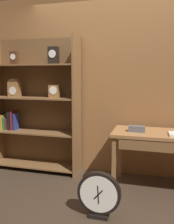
% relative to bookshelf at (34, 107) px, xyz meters
% --- Properties ---
extents(ground_plane, '(10.00, 10.00, 0.00)m').
position_rel_bookshelf_xyz_m(ground_plane, '(1.21, -1.05, -0.98)').
color(ground_plane, '#3D2D21').
extents(back_wood_panel, '(4.80, 0.05, 2.60)m').
position_rel_bookshelf_xyz_m(back_wood_panel, '(1.21, 0.20, 0.32)').
color(back_wood_panel, brown).
rests_on(back_wood_panel, ground).
extents(bookshelf, '(1.36, 0.38, 2.00)m').
position_rel_bookshelf_xyz_m(bookshelf, '(0.00, 0.00, 0.00)').
color(bookshelf, brown).
rests_on(bookshelf, ground).
extents(workbench, '(1.47, 0.59, 0.75)m').
position_rel_bookshelf_xyz_m(workbench, '(2.00, -0.25, -0.32)').
color(workbench, '#9E6B3D').
rests_on(workbench, ground).
extents(toolbox_small, '(0.20, 0.10, 0.08)m').
position_rel_bookshelf_xyz_m(toolbox_small, '(1.57, -0.28, -0.19)').
color(toolbox_small, '#595960').
rests_on(toolbox_small, workbench).
extents(round_clock_large, '(0.45, 0.11, 0.49)m').
position_rel_bookshelf_xyz_m(round_clock_large, '(1.26, -1.06, -0.73)').
color(round_clock_large, black).
rests_on(round_clock_large, ground).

